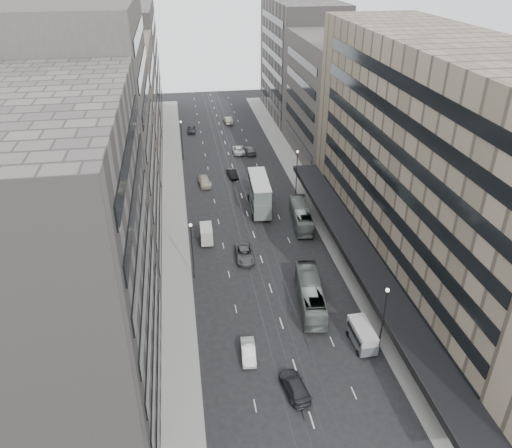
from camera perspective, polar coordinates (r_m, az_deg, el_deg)
ground at (r=59.52m, az=3.12°, el=-11.86°), size 220.00×220.00×0.00m
sidewalk_right at (r=92.81m, az=5.59°, el=4.22°), size 4.00×125.00×0.15m
sidewalk_left at (r=90.11m, az=-9.38°, el=3.15°), size 4.00×125.00×0.15m
department_store at (r=65.30m, az=20.79°, el=5.57°), size 19.20×60.00×30.00m
building_right_mid at (r=104.43m, az=9.13°, el=13.83°), size 15.00×28.00×24.00m
building_right_far at (r=132.08m, az=5.16°, el=18.15°), size 15.00×32.00×28.00m
building_left_a at (r=44.50m, az=-22.28°, el=-6.02°), size 15.00×28.00×30.00m
building_left_b at (r=67.42m, az=-18.44°, el=8.60°), size 15.00×26.00×34.00m
building_left_c at (r=94.24m, az=-15.98°, el=11.73°), size 15.00×28.00×25.00m
building_left_d at (r=125.75m, az=-14.76°, el=16.80°), size 15.00×38.00×28.00m
lamp_right_near at (r=55.18m, az=14.42°, el=-9.75°), size 0.44×0.44×8.32m
lamp_right_far at (r=87.99m, az=4.69°, el=6.47°), size 0.44×0.44×8.32m
lamp_left_near at (r=65.20m, az=-7.34°, el=-2.34°), size 0.44×0.44×8.32m
lamp_left_far at (r=104.36m, az=-8.50°, el=9.95°), size 0.44×0.44×8.32m
bus_near at (r=62.30m, az=6.22°, el=-7.95°), size 4.17×11.75×3.20m
bus_far at (r=79.78m, az=5.19°, el=1.01°), size 3.71×11.16×3.05m
double_decker at (r=83.19m, az=0.38°, el=3.55°), size 3.61×10.42×5.62m
vw_microbus at (r=57.75m, az=12.03°, el=-12.27°), size 2.28×4.77×2.54m
panel_van at (r=75.02m, az=-5.69°, el=-1.11°), size 2.02×3.99×2.49m
sedan_1 at (r=55.66m, az=-0.88°, el=-14.36°), size 1.78×4.33×1.39m
sedan_2 at (r=70.97m, az=-1.30°, el=-3.47°), size 2.66×5.47×1.50m
sedan_3 at (r=52.34m, az=4.45°, el=-17.97°), size 2.74×5.34×1.48m
sedan_4 at (r=93.38m, az=-5.91°, el=4.87°), size 2.31×5.01×1.66m
sedan_5 at (r=96.67m, az=-2.72°, el=5.79°), size 1.96×4.40×1.40m
sedan_6 at (r=108.42m, az=-2.02°, el=8.49°), size 2.53×5.40×1.49m
sedan_7 at (r=108.08m, az=-0.71°, el=8.43°), size 2.25×5.07×1.45m
sedan_8 at (r=122.14m, az=-7.37°, el=10.69°), size 2.01×4.60×1.54m
sedan_9 at (r=128.04m, az=-3.19°, el=11.78°), size 1.91×5.03×1.64m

